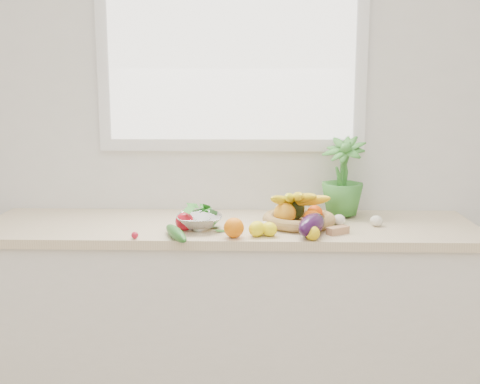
{
  "coord_description": "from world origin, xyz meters",
  "views": [
    {
      "loc": [
        0.13,
        -0.72,
        1.55
      ],
      "look_at": [
        0.05,
        1.93,
        1.05
      ],
      "focal_mm": 45.0,
      "sensor_mm": 36.0,
      "label": 1
    }
  ],
  "objects_px": {
    "potted_herb": "(343,176)",
    "fruit_basket": "(298,215)",
    "eggplant": "(312,225)",
    "apple": "(185,222)",
    "cucumber": "(176,233)",
    "colander_with_spinach": "(199,217)"
  },
  "relations": [
    {
      "from": "cucumber",
      "to": "potted_herb",
      "type": "height_order",
      "value": "potted_herb"
    },
    {
      "from": "apple",
      "to": "cucumber",
      "type": "relative_size",
      "value": 0.3
    },
    {
      "from": "eggplant",
      "to": "fruit_basket",
      "type": "xyz_separation_m",
      "value": [
        -0.04,
        0.18,
        0.0
      ]
    },
    {
      "from": "eggplant",
      "to": "potted_herb",
      "type": "relative_size",
      "value": 0.63
    },
    {
      "from": "potted_herb",
      "to": "fruit_basket",
      "type": "relative_size",
      "value": 1.02
    },
    {
      "from": "eggplant",
      "to": "potted_herb",
      "type": "xyz_separation_m",
      "value": [
        0.18,
        0.37,
        0.15
      ]
    },
    {
      "from": "fruit_basket",
      "to": "potted_herb",
      "type": "bearing_deg",
      "value": 40.53
    },
    {
      "from": "apple",
      "to": "eggplant",
      "type": "relative_size",
      "value": 0.35
    },
    {
      "from": "apple",
      "to": "potted_herb",
      "type": "distance_m",
      "value": 0.8
    },
    {
      "from": "cucumber",
      "to": "fruit_basket",
      "type": "bearing_deg",
      "value": 25.89
    },
    {
      "from": "eggplant",
      "to": "fruit_basket",
      "type": "height_order",
      "value": "fruit_basket"
    },
    {
      "from": "eggplant",
      "to": "fruit_basket",
      "type": "bearing_deg",
      "value": 103.9
    },
    {
      "from": "apple",
      "to": "eggplant",
      "type": "distance_m",
      "value": 0.55
    },
    {
      "from": "cucumber",
      "to": "fruit_basket",
      "type": "distance_m",
      "value": 0.58
    },
    {
      "from": "cucumber",
      "to": "potted_herb",
      "type": "xyz_separation_m",
      "value": [
        0.74,
        0.44,
        0.17
      ]
    },
    {
      "from": "potted_herb",
      "to": "colander_with_spinach",
      "type": "relative_size",
      "value": 1.64
    },
    {
      "from": "eggplant",
      "to": "cucumber",
      "type": "height_order",
      "value": "eggplant"
    },
    {
      "from": "eggplant",
      "to": "potted_herb",
      "type": "bearing_deg",
      "value": 64.46
    },
    {
      "from": "potted_herb",
      "to": "fruit_basket",
      "type": "xyz_separation_m",
      "value": [
        -0.22,
        -0.19,
        -0.15
      ]
    },
    {
      "from": "apple",
      "to": "colander_with_spinach",
      "type": "height_order",
      "value": "colander_with_spinach"
    },
    {
      "from": "colander_with_spinach",
      "to": "eggplant",
      "type": "bearing_deg",
      "value": -10.48
    },
    {
      "from": "fruit_basket",
      "to": "cucumber",
      "type": "bearing_deg",
      "value": -154.11
    }
  ]
}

